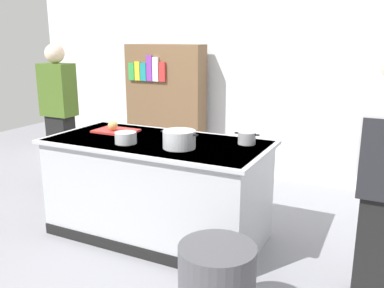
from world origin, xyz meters
TOP-DOWN VIEW (x-y plane):
  - ground_plane at (0.00, 0.00)m, footprint 10.00×10.00m
  - back_wall at (0.00, 2.10)m, footprint 6.40×0.12m
  - counter_island at (0.00, -0.00)m, footprint 1.98×0.98m
  - cutting_board at (-0.53, 0.12)m, footprint 0.40×0.28m
  - onion at (-0.54, 0.09)m, footprint 0.09×0.09m
  - stock_pot at (0.30, -0.14)m, footprint 0.34×0.27m
  - sauce_pan at (0.75, 0.23)m, footprint 0.22×0.15m
  - mixing_bowl at (-0.18, -0.21)m, footprint 0.19×0.19m
  - trash_bin at (0.99, -0.95)m, footprint 0.48×0.48m
  - person_guest at (-1.65, 0.54)m, footprint 0.38×0.24m
  - bookshelf at (-0.95, 1.80)m, footprint 1.10×0.31m

SIDE VIEW (x-z plane):
  - ground_plane at x=0.00m, z-range 0.00..0.00m
  - trash_bin at x=0.99m, z-range 0.00..0.56m
  - counter_island at x=0.00m, z-range 0.02..0.92m
  - bookshelf at x=-0.95m, z-range 0.00..1.70m
  - cutting_board at x=-0.53m, z-range 0.90..0.92m
  - person_guest at x=-1.65m, z-range 0.05..1.77m
  - mixing_bowl at x=-0.18m, z-range 0.90..1.00m
  - sauce_pan at x=0.75m, z-range 0.90..1.00m
  - onion at x=-0.54m, z-range 0.92..1.01m
  - stock_pot at x=0.30m, z-range 0.90..1.05m
  - back_wall at x=0.00m, z-range 0.00..3.00m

